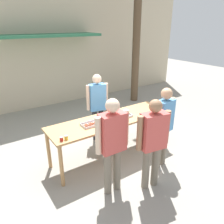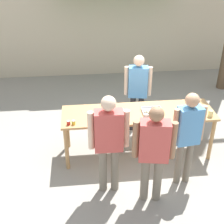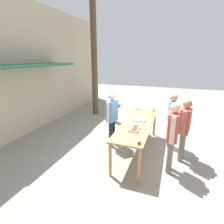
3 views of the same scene
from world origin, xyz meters
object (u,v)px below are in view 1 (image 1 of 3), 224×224
(condiment_jar_ketchup, at_px, (66,138))
(person_customer_holding_hotdog, at_px, (112,140))
(food_tray_buns, at_px, (123,115))
(food_tray_sausages, at_px, (93,124))
(beer_cup, at_px, (163,108))
(person_customer_with_cup, at_px, (164,121))
(utility_pole, at_px, (138,10))
(person_customer_waiting_in_line, at_px, (153,138))
(person_server_behind_table, at_px, (97,102))
(condiment_jar_mustard, at_px, (61,139))

(condiment_jar_ketchup, distance_m, person_customer_holding_hotdog, 0.84)
(food_tray_buns, distance_m, condiment_jar_ketchup, 1.43)
(food_tray_sausages, bearing_deg, beer_cup, -8.37)
(food_tray_buns, relative_size, person_customer_with_cup, 0.22)
(condiment_jar_ketchup, relative_size, beer_cup, 0.67)
(food_tray_sausages, distance_m, condiment_jar_ketchup, 0.73)
(food_tray_buns, xyz_separation_m, utility_pole, (2.57, 2.66, 2.23))
(beer_cup, distance_m, person_customer_waiting_in_line, 1.54)
(person_server_behind_table, height_order, person_customer_holding_hotdog, person_customer_holding_hotdog)
(beer_cup, relative_size, person_customer_with_cup, 0.07)
(food_tray_sausages, bearing_deg, utility_pole, 38.84)
(food_tray_sausages, xyz_separation_m, beer_cup, (1.70, -0.25, 0.04))
(person_customer_with_cup, relative_size, utility_pole, 0.27)
(food_tray_sausages, distance_m, beer_cup, 1.72)
(food_tray_buns, height_order, condiment_jar_mustard, condiment_jar_mustard)
(food_tray_buns, relative_size, person_server_behind_table, 0.22)
(person_customer_with_cup, xyz_separation_m, utility_pole, (2.21, 3.51, 2.13))
(food_tray_sausages, bearing_deg, condiment_jar_ketchup, -158.77)
(person_customer_holding_hotdog, bearing_deg, food_tray_buns, -133.37)
(condiment_jar_mustard, bearing_deg, food_tray_buns, 9.91)
(beer_cup, height_order, person_customer_with_cup, person_customer_with_cup)
(person_customer_holding_hotdog, bearing_deg, beer_cup, -159.54)
(person_customer_holding_hotdog, relative_size, person_customer_waiting_in_line, 1.03)
(food_tray_buns, xyz_separation_m, person_customer_holding_hotdog, (-0.88, -0.90, 0.11))
(person_customer_holding_hotdog, height_order, person_customer_waiting_in_line, person_customer_holding_hotdog)
(food_tray_buns, relative_size, person_customer_waiting_in_line, 0.22)
(person_server_behind_table, bearing_deg, food_tray_buns, -72.08)
(food_tray_sausages, relative_size, food_tray_buns, 1.23)
(beer_cup, relative_size, utility_pole, 0.02)
(food_tray_sausages, relative_size, condiment_jar_mustard, 5.88)
(food_tray_buns, relative_size, condiment_jar_mustard, 4.78)
(condiment_jar_mustard, xyz_separation_m, person_customer_waiting_in_line, (1.24, -0.92, 0.06))
(food_tray_buns, distance_m, utility_pole, 4.32)
(condiment_jar_ketchup, height_order, person_customer_holding_hotdog, person_customer_holding_hotdog)
(food_tray_sausages, relative_size, person_customer_holding_hotdog, 0.26)
(food_tray_sausages, xyz_separation_m, condiment_jar_ketchup, (-0.68, -0.26, 0.02))
(person_customer_with_cup, bearing_deg, food_tray_sausages, -44.80)
(beer_cup, bearing_deg, person_customer_with_cup, -135.62)
(person_server_behind_table, xyz_separation_m, person_customer_with_cup, (0.48, -1.69, 0.00))
(condiment_jar_mustard, distance_m, person_customer_with_cup, 1.94)
(condiment_jar_mustard, distance_m, person_customer_holding_hotdog, 0.89)
(person_customer_waiting_in_line, bearing_deg, utility_pole, -116.59)
(utility_pole, bearing_deg, condiment_jar_mustard, -144.28)
(beer_cup, height_order, person_customer_holding_hotdog, person_customer_holding_hotdog)
(person_server_behind_table, relative_size, person_customer_waiting_in_line, 1.00)
(person_customer_with_cup, bearing_deg, food_tray_buns, -74.09)
(condiment_jar_ketchup, height_order, utility_pole, utility_pole)
(food_tray_buns, xyz_separation_m, person_customer_waiting_in_line, (-0.26, -1.18, 0.07))
(condiment_jar_ketchup, relative_size, utility_pole, 0.01)
(food_tray_sausages, relative_size, condiment_jar_ketchup, 5.88)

